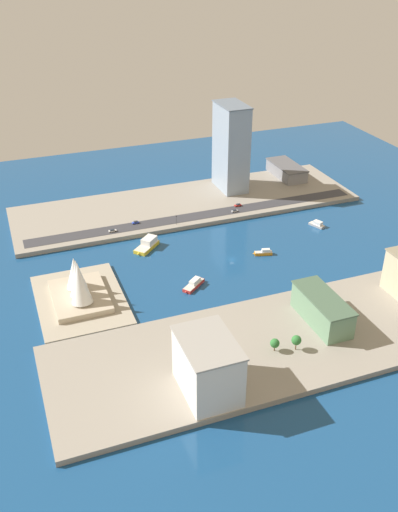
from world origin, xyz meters
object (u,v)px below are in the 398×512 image
(van_white, at_px, (112,231))
(traffic_light_waterfront, at_px, (176,218))
(hotel_broad_white, at_px, (208,366))
(hatchback_blue, at_px, (136,222))
(water_taxi_orange, at_px, (263,253))
(ferry_yellow_fast, at_px, (148,244))
(pickup_red, at_px, (238,205))
(terminal_long_green, at_px, (322,309))
(tugboat_red, at_px, (194,284))
(opera_landmark, at_px, (78,284))
(yacht_sleek_gray, at_px, (317,224))
(tower_tall_glass, at_px, (231,147))
(sedan_silver, at_px, (235,211))
(warehouse_low_gray, at_px, (286,170))

(van_white, distance_m, traffic_light_waterfront, 41.82)
(hotel_broad_white, xyz_separation_m, hatchback_blue, (161.09, -12.58, -11.71))
(water_taxi_orange, relative_size, hatchback_blue, 2.62)
(water_taxi_orange, height_order, ferry_yellow_fast, ferry_yellow_fast)
(ferry_yellow_fast, relative_size, pickup_red, 3.89)
(ferry_yellow_fast, distance_m, terminal_long_green, 121.39)
(water_taxi_orange, bearing_deg, tugboat_red, 109.83)
(opera_landmark, bearing_deg, van_white, -26.04)
(yacht_sleek_gray, distance_m, hatchback_blue, 119.32)
(tugboat_red, height_order, tower_tall_glass, tower_tall_glass)
(sedan_silver, distance_m, opera_landmark, 135.68)
(terminal_long_green, distance_m, hatchback_blue, 147.51)
(hotel_broad_white, distance_m, hatchback_blue, 162.00)
(sedan_silver, bearing_deg, van_white, 89.79)
(terminal_long_green, height_order, hatchback_blue, terminal_long_green)
(tugboat_red, relative_size, sedan_silver, 3.45)
(sedan_silver, bearing_deg, traffic_light_waterfront, 95.26)
(water_taxi_orange, height_order, van_white, van_white)
(yacht_sleek_gray, xyz_separation_m, terminal_long_green, (-95.61, 55.44, 8.47))
(pickup_red, bearing_deg, sedan_silver, 142.47)
(van_white, relative_size, pickup_red, 1.04)
(ferry_yellow_fast, relative_size, terminal_long_green, 0.51)
(sedan_silver, relative_size, opera_landmark, 0.11)
(hotel_broad_white, height_order, pickup_red, hotel_broad_white)
(ferry_yellow_fast, relative_size, opera_landmark, 0.49)
(hatchback_blue, bearing_deg, water_taxi_orange, -134.86)
(opera_landmark, bearing_deg, hatchback_blue, -34.05)
(yacht_sleek_gray, distance_m, opera_landmark, 165.69)
(tower_tall_glass, bearing_deg, opera_landmark, 129.23)
(traffic_light_waterfront, xyz_separation_m, opera_landmark, (-63.19, 74.43, 3.89))
(sedan_silver, bearing_deg, terminal_long_green, 175.12)
(terminal_long_green, xyz_separation_m, hotel_broad_white, (-25.10, 69.40, 5.49))
(van_white, height_order, pickup_red, pickup_red)
(water_taxi_orange, bearing_deg, hotel_broad_white, 142.91)
(ferry_yellow_fast, height_order, warehouse_low_gray, warehouse_low_gray)
(opera_landmark, bearing_deg, yacht_sleek_gray, -78.39)
(water_taxi_orange, distance_m, pickup_red, 64.12)
(warehouse_low_gray, xyz_separation_m, terminal_long_green, (-175.33, 75.10, 2.36))
(yacht_sleek_gray, height_order, hotel_broad_white, hotel_broad_white)
(warehouse_low_gray, xyz_separation_m, opera_landmark, (-112.99, 181.69, 3.41))
(tower_tall_glass, bearing_deg, pickup_red, 166.21)
(warehouse_low_gray, height_order, van_white, warehouse_low_gray)
(traffic_light_waterfront, bearing_deg, hatchback_blue, 67.02)
(van_white, bearing_deg, hatchback_blue, -69.83)
(water_taxi_orange, xyz_separation_m, warehouse_low_gray, (101.35, -69.60, 6.24))
(yacht_sleek_gray, height_order, pickup_red, pickup_red)
(warehouse_low_gray, height_order, opera_landmark, opera_landmark)
(hotel_broad_white, bearing_deg, ferry_yellow_fast, -5.30)
(sedan_silver, height_order, van_white, van_white)
(tower_tall_glass, relative_size, van_white, 12.37)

